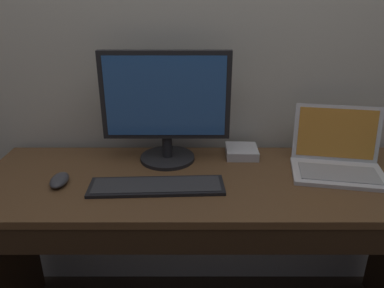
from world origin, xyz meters
name	(u,v)px	position (x,y,z in m)	size (l,w,h in m)	color
desk	(209,222)	(0.00, -0.02, 0.59)	(1.75, 0.58, 0.78)	brown
laptop_silver	(339,161)	(0.51, 0.06, 0.82)	(0.38, 0.32, 0.24)	silver
external_monitor	(167,105)	(-0.17, 0.15, 1.02)	(0.51, 0.23, 0.46)	black
wired_keyboard	(158,186)	(-0.19, -0.08, 0.79)	(0.49, 0.16, 0.01)	black
computer_mouse	(61,180)	(-0.55, -0.05, 0.79)	(0.06, 0.12, 0.03)	#38383D
external_drive_box	(243,152)	(0.15, 0.21, 0.80)	(0.13, 0.14, 0.04)	silver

